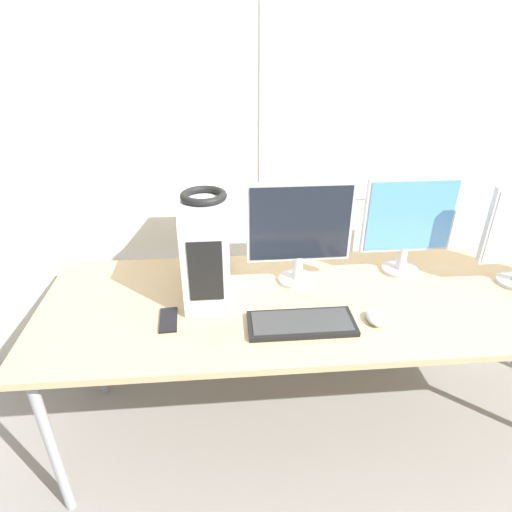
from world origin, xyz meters
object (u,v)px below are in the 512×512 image
object	(u,v)px
pc_tower	(207,246)
monitor_main	(299,229)
mouse	(375,318)
headphones	(204,196)
monitor_right_near	(408,222)
keyboard	(301,323)
cell_phone	(168,320)

from	to	relation	value
pc_tower	monitor_main	world-z (taller)	monitor_main
pc_tower	mouse	xyz separation A→B (m)	(0.63, -0.29, -0.19)
monitor_main	mouse	xyz separation A→B (m)	(0.25, -0.31, -0.23)
mouse	headphones	bearing A→B (deg)	155.58
pc_tower	monitor_main	distance (m)	0.39
monitor_main	monitor_right_near	xyz separation A→B (m)	(0.48, 0.05, -0.01)
headphones	monitor_main	bearing A→B (deg)	4.14
monitor_right_near	keyboard	size ratio (longest dim) A/B	1.11
keyboard	mouse	size ratio (longest dim) A/B	3.83
pc_tower	monitor_right_near	distance (m)	0.87
pc_tower	keyboard	size ratio (longest dim) A/B	1.03
monitor_main	keyboard	xyz separation A→B (m)	(-0.04, -0.32, -0.24)
monitor_main	cell_phone	world-z (taller)	monitor_main
monitor_right_near	headphones	bearing A→B (deg)	-174.98
headphones	keyboard	world-z (taller)	headphones
cell_phone	monitor_right_near	bearing A→B (deg)	12.41
monitor_main	mouse	world-z (taller)	monitor_main
headphones	keyboard	size ratio (longest dim) A/B	0.45
monitor_main	keyboard	size ratio (longest dim) A/B	1.13
monitor_right_near	mouse	world-z (taller)	monitor_right_near
headphones	monitor_right_near	distance (m)	0.89
monitor_main	pc_tower	bearing A→B (deg)	-175.73
headphones	cell_phone	bearing A→B (deg)	-124.74
headphones	cell_phone	world-z (taller)	headphones
monitor_main	cell_phone	distance (m)	0.64
monitor_main	monitor_right_near	distance (m)	0.49
keyboard	mouse	world-z (taller)	mouse
headphones	keyboard	xyz separation A→B (m)	(0.35, -0.29, -0.41)
pc_tower	headphones	size ratio (longest dim) A/B	2.29
headphones	mouse	bearing A→B (deg)	-24.42
pc_tower	mouse	size ratio (longest dim) A/B	3.95
monitor_right_near	cell_phone	bearing A→B (deg)	-163.89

